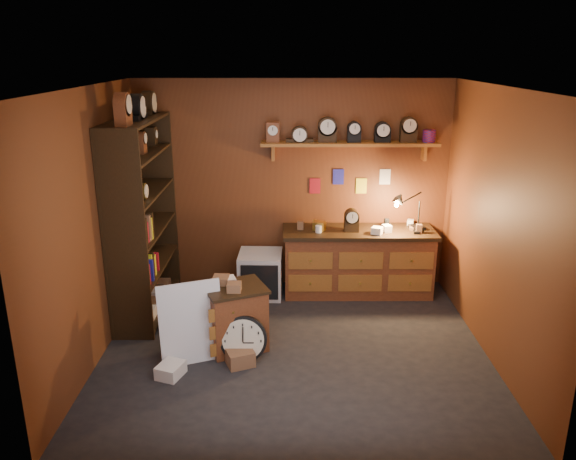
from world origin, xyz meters
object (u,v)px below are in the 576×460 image
(shelving_unit, at_px, (139,210))
(workbench, at_px, (358,258))
(low_cabinet, at_px, (236,314))
(big_round_clock, at_px, (243,339))

(shelving_unit, distance_m, workbench, 2.79)
(low_cabinet, relative_size, big_round_clock, 1.62)
(low_cabinet, bearing_deg, workbench, 22.11)
(low_cabinet, height_order, big_round_clock, low_cabinet)
(shelving_unit, relative_size, workbench, 1.33)
(shelving_unit, bearing_deg, big_round_clock, -43.51)
(big_round_clock, bearing_deg, workbench, 51.38)
(workbench, xyz_separation_m, low_cabinet, (-1.45, -1.44, -0.09))
(workbench, height_order, low_cabinet, workbench)
(low_cabinet, bearing_deg, shelving_unit, 118.79)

